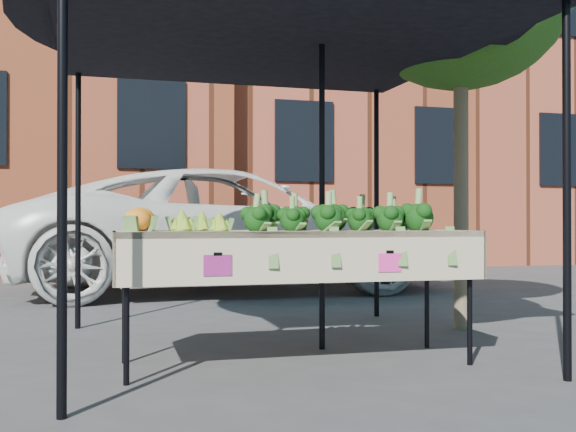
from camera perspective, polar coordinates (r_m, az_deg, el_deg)
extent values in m
plane|color=#37373A|center=(4.63, 2.72, -12.44)|extent=(90.00, 90.00, 0.00)
cube|color=#C7B693|center=(4.61, 0.68, -6.84)|extent=(2.42, 0.85, 0.90)
cube|color=#F22D8C|center=(4.06, -5.77, -4.15)|extent=(0.17, 0.01, 0.12)
cube|color=#F12D9E|center=(4.38, 8.60, -3.88)|extent=(0.17, 0.01, 0.12)
ellipsoid|color=black|center=(4.69, 3.82, 0.28)|extent=(1.36, 0.56, 0.24)
ellipsoid|color=#97B728|center=(4.42, -7.56, -0.04)|extent=(0.42, 0.46, 0.19)
ellipsoid|color=orange|center=(4.46, -12.41, -0.15)|extent=(0.22, 0.42, 0.17)
imported|color=white|center=(9.73, -4.75, 11.71)|extent=(1.72, 2.81, 6.03)
cube|color=brown|center=(19.08, 10.90, 9.46)|extent=(12.00, 8.00, 8.50)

